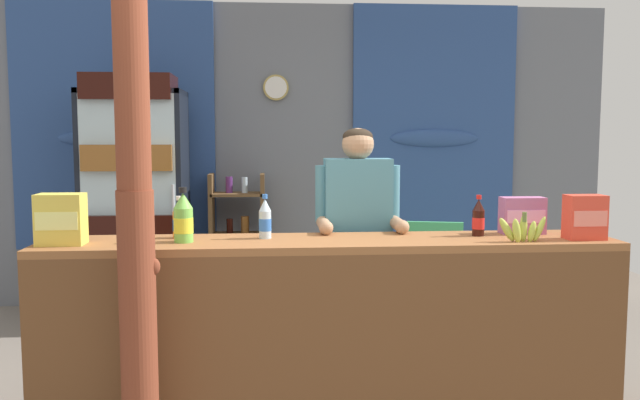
% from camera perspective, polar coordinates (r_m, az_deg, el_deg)
% --- Properties ---
extents(ground_plane, '(7.50, 7.50, 0.00)m').
position_cam_1_polar(ground_plane, '(4.41, -0.67, -14.33)').
color(ground_plane, slate).
extents(back_wall_curtained, '(5.60, 0.22, 2.67)m').
position_cam_1_polar(back_wall_curtained, '(5.92, -2.29, 4.31)').
color(back_wall_curtained, slate).
rests_on(back_wall_curtained, ground).
extents(stall_counter, '(3.03, 0.50, 0.96)m').
position_cam_1_polar(stall_counter, '(3.44, 1.08, -9.96)').
color(stall_counter, '#935B33').
rests_on(stall_counter, ground).
extents(timber_post, '(0.19, 0.17, 2.52)m').
position_cam_1_polar(timber_post, '(3.05, -15.86, -0.17)').
color(timber_post, brown).
rests_on(timber_post, ground).
extents(drink_fridge, '(0.80, 0.63, 1.98)m').
position_cam_1_polar(drink_fridge, '(5.46, -15.84, 1.01)').
color(drink_fridge, black).
rests_on(drink_fridge, ground).
extents(bottle_shelf_rack, '(0.48, 0.28, 1.18)m').
position_cam_1_polar(bottle_shelf_rack, '(5.72, -7.21, -3.36)').
color(bottle_shelf_rack, brown).
rests_on(bottle_shelf_rack, ground).
extents(plastic_lawn_chair, '(0.53, 0.53, 0.86)m').
position_cam_1_polar(plastic_lawn_chair, '(5.17, 9.91, -5.75)').
color(plastic_lawn_chair, '#4CC675').
rests_on(plastic_lawn_chair, ground).
extents(shopkeeper, '(0.51, 0.42, 1.55)m').
position_cam_1_polar(shopkeeper, '(3.90, 3.31, -2.19)').
color(shopkeeper, '#28282D').
rests_on(shopkeeper, ground).
extents(soda_bottle_lime_soda, '(0.10, 0.10, 0.28)m').
position_cam_1_polar(soda_bottle_lime_soda, '(3.43, -11.84, -1.63)').
color(soda_bottle_lime_soda, '#75C64C').
rests_on(soda_bottle_lime_soda, stall_counter).
extents(soda_bottle_cola, '(0.07, 0.07, 0.23)m').
position_cam_1_polar(soda_bottle_cola, '(3.67, 13.66, -1.59)').
color(soda_bottle_cola, black).
rests_on(soda_bottle_cola, stall_counter).
extents(soda_bottle_water, '(0.07, 0.07, 0.24)m').
position_cam_1_polar(soda_bottle_water, '(3.50, -4.82, -1.73)').
color(soda_bottle_water, silver).
rests_on(soda_bottle_water, stall_counter).
extents(soda_bottle_orange_soda, '(0.07, 0.07, 0.23)m').
position_cam_1_polar(soda_bottle_orange_soda, '(3.58, -12.20, -1.74)').
color(soda_bottle_orange_soda, orange).
rests_on(soda_bottle_orange_soda, stall_counter).
extents(snack_box_wafer, '(0.24, 0.12, 0.21)m').
position_cam_1_polar(snack_box_wafer, '(3.82, 17.25, -1.30)').
color(snack_box_wafer, '#B76699').
rests_on(snack_box_wafer, stall_counter).
extents(snack_box_crackers, '(0.20, 0.13, 0.24)m').
position_cam_1_polar(snack_box_crackers, '(3.72, 22.12, -1.40)').
color(snack_box_crackers, '#E5422D').
rests_on(snack_box_crackers, stall_counter).
extents(snack_box_instant_noodle, '(0.23, 0.15, 0.26)m').
position_cam_1_polar(snack_box_instant_noodle, '(3.53, -21.68, -1.57)').
color(snack_box_instant_noodle, '#EAD14C').
rests_on(snack_box_instant_noodle, stall_counter).
extents(banana_bunch, '(0.27, 0.06, 0.16)m').
position_cam_1_polar(banana_bunch, '(3.54, 17.26, -2.49)').
color(banana_bunch, '#B7C647').
rests_on(banana_bunch, stall_counter).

